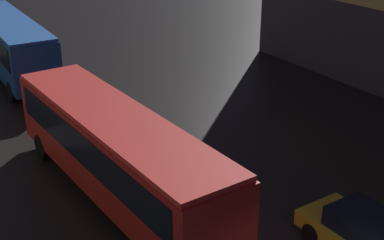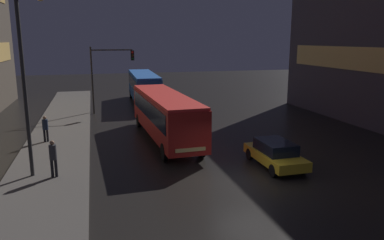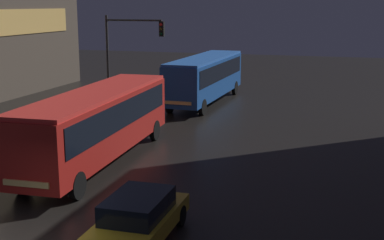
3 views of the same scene
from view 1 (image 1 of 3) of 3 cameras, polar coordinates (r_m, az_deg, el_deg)
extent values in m
cube|color=#AD1E19|center=(17.83, -8.06, -3.43)|extent=(2.88, 11.47, 2.39)
cube|color=black|center=(17.63, -8.14, -2.15)|extent=(2.90, 10.56, 1.10)
cube|color=red|center=(17.29, -8.30, 0.33)|extent=(2.82, 11.24, 0.16)
cylinder|color=black|center=(15.87, 3.15, -12.28)|extent=(0.29, 1.01, 1.00)
cylinder|color=black|center=(22.29, -10.49, -1.37)|extent=(0.29, 1.01, 1.00)
cylinder|color=black|center=(21.60, -15.71, -2.75)|extent=(0.29, 1.01, 1.00)
cube|color=#194793|center=(31.41, -18.82, 7.69)|extent=(2.64, 10.99, 2.46)
cube|color=black|center=(31.29, -18.94, 8.53)|extent=(2.68, 10.12, 1.10)
cube|color=blue|center=(31.10, -19.14, 10.00)|extent=(2.59, 10.77, 0.16)
cube|color=#F4CC72|center=(26.54, -15.83, 3.33)|extent=(1.65, 0.14, 0.20)
cylinder|color=black|center=(28.24, -14.46, 3.75)|extent=(0.28, 1.01, 1.00)
cylinder|color=black|center=(27.78, -18.67, 2.89)|extent=(0.28, 1.01, 1.00)
cylinder|color=black|center=(35.80, -18.41, 7.49)|extent=(0.28, 1.01, 1.00)
cube|color=black|center=(16.03, 18.62, -10.68)|extent=(1.55, 2.34, 0.59)
cylinder|color=black|center=(17.71, 16.46, -9.82)|extent=(0.21, 0.64, 0.64)
cylinder|color=black|center=(16.66, 12.66, -11.71)|extent=(0.21, 0.64, 0.64)
camera|label=2|loc=(10.11, 127.88, -34.67)|focal=35.00mm
camera|label=3|loc=(17.68, 72.76, -3.72)|focal=50.00mm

